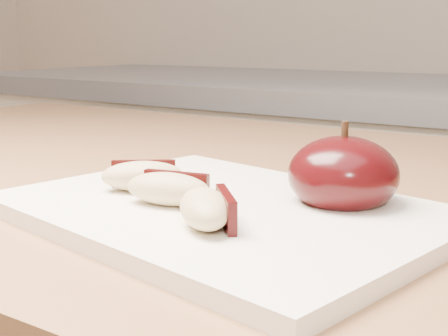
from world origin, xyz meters
The scene contains 5 objects.
cutting_board centered at (-0.10, 0.36, 0.91)m, with size 0.29×0.22×0.01m, color white.
apple_half centered at (-0.03, 0.41, 0.93)m, with size 0.10×0.10×0.06m.
apple_wedge_a centered at (-0.17, 0.36, 0.92)m, with size 0.07×0.06×0.02m.
apple_wedge_b centered at (-0.13, 0.34, 0.92)m, with size 0.07×0.04×0.02m.
apple_wedge_c centered at (-0.07, 0.31, 0.92)m, with size 0.06×0.07×0.02m.
Camera 1 is at (0.14, 0.02, 1.02)m, focal length 50.00 mm.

